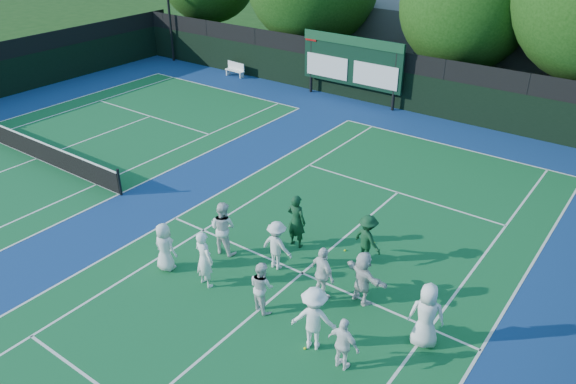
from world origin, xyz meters
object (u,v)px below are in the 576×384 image
Objects in this scene: tennis_net at (35,148)px; coach_left at (296,221)px; scoreboard at (352,61)px; bench at (235,69)px.

coach_left is at bearing 5.10° from tennis_net.
bench is (-8.11, -0.22, -1.72)m from scoreboard.
scoreboard reaches higher than tennis_net.
bench is at bearing -178.43° from scoreboard.
coach_left reaches higher than bench.
coach_left is (14.07, -13.21, 0.45)m from bench.
coach_left is (12.95, 1.16, 0.43)m from tennis_net.
scoreboard is at bearing -66.62° from coach_left.
coach_left is at bearing -66.06° from scoreboard.
tennis_net is 13.01m from coach_left.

